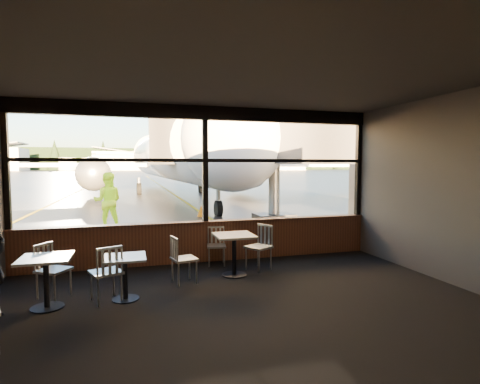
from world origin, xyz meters
name	(u,v)px	position (x,y,z in m)	size (l,w,h in m)	color
ground_plane	(136,172)	(0.00, 120.00, 0.00)	(520.00, 520.00, 0.00)	black
carpet_floor	(244,309)	(0.00, -3.00, 0.01)	(8.00, 6.00, 0.01)	black
ceiling	(244,75)	(0.00, -3.00, 3.50)	(8.00, 6.00, 0.04)	#38332D
wall_right	(458,190)	(4.00, -3.00, 1.75)	(0.04, 6.00, 3.50)	#49413A
wall_back	(365,226)	(0.00, -6.00, 1.75)	(8.00, 0.04, 3.50)	#49413A
window_sill	(206,242)	(0.00, 0.00, 0.45)	(8.00, 0.28, 0.90)	brown
window_header	(205,113)	(0.00, 0.00, 3.35)	(8.00, 0.18, 0.30)	black
mullion_left	(6,165)	(-3.95, 0.00, 2.20)	(0.12, 0.12, 2.60)	black
mullion_centre	(205,165)	(0.00, 0.00, 2.20)	(0.12, 0.12, 2.60)	black
mullion_right	(358,165)	(3.95, 0.00, 2.20)	(0.12, 0.12, 2.60)	black
window_transom	(205,160)	(0.00, 0.00, 2.30)	(8.00, 0.10, 0.08)	black
airliner	(172,117)	(1.45, 20.41, 5.86)	(31.94, 38.33, 11.71)	white
jet_bridge	(269,160)	(3.60, 5.50, 2.40)	(9.01, 11.01, 4.80)	#2E2E31
cafe_table_near	(234,255)	(0.33, -1.27, 0.41)	(0.75, 0.75, 0.83)	gray
cafe_table_mid	(125,278)	(-1.72, -2.07, 0.36)	(0.65, 0.65, 0.72)	#9F9A92
cafe_table_left	(46,283)	(-2.87, -2.12, 0.40)	(0.73, 0.73, 0.80)	#A29B95
chair_near_e	(258,247)	(0.93, -1.01, 0.48)	(0.52, 0.52, 0.95)	#B1ACA0
chair_near_w	(184,259)	(-0.68, -1.45, 0.45)	(0.49, 0.49, 0.89)	beige
chair_near_n	(216,246)	(0.16, -0.40, 0.42)	(0.46, 0.46, 0.84)	#B2ADA1
chair_mid_s	(106,273)	(-2.02, -2.05, 0.47)	(0.51, 0.51, 0.93)	#B7B3A5
chair_mid_w	(54,271)	(-2.85, -1.63, 0.45)	(0.50, 0.50, 0.91)	beige
ground_crew	(108,201)	(-2.39, 5.14, 0.98)	(0.95, 0.74, 1.96)	#BFF219
cone_nose	(201,211)	(1.26, 7.52, 0.25)	(0.36, 0.36, 0.50)	orange
terminal_annex	(464,143)	(10.00, 2.50, 3.00)	(5.00, 7.00, 6.00)	gray
hangar_mid	(134,160)	(0.00, 185.00, 5.00)	(38.00, 15.00, 10.00)	silver
hangar_right	(254,159)	(60.00, 178.00, 6.00)	(50.00, 20.00, 12.00)	silver
fuel_tank_a	(68,164)	(-30.00, 182.00, 3.00)	(8.00, 8.00, 6.00)	silver
fuel_tank_b	(91,164)	(-20.00, 182.00, 3.00)	(8.00, 8.00, 6.00)	silver
fuel_tank_c	(113,164)	(-10.00, 182.00, 3.00)	(8.00, 8.00, 6.00)	silver
treeline	(134,159)	(0.00, 210.00, 6.00)	(360.00, 3.00, 12.00)	black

